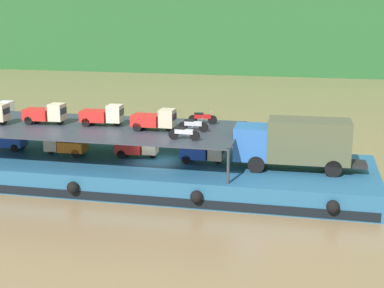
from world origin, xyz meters
The scene contains 14 objects.
ground_plane centered at (0.00, 0.00, 0.00)m, with size 400.00×400.00×0.00m, color olive.
cargo_barge centered at (0.00, -0.03, 0.75)m, with size 27.59×9.01×1.50m.
covered_lorry centered at (8.81, -0.22, 3.19)m, with size 7.90×2.45×3.10m.
cargo_rack centered at (-3.80, 0.00, 3.44)m, with size 18.39×7.64×2.00m.
mini_truck_lower_stern centered at (-10.73, 0.37, 2.19)m, with size 2.78×1.28×1.38m.
mini_truck_lower_aft centered at (-6.14, -0.02, 2.19)m, with size 2.75×1.22×1.38m.
mini_truck_lower_mid centered at (-1.27, 0.51, 2.19)m, with size 2.79×1.28×1.38m.
mini_truck_lower_fore centered at (3.15, 0.12, 2.19)m, with size 2.79×1.30×1.38m.
mini_truck_upper_mid centered at (-7.48, 0.16, 4.19)m, with size 2.75×1.21×1.38m.
mini_truck_upper_fore centered at (-3.61, 0.48, 4.19)m, with size 2.77×1.26×1.38m.
mini_truck_upper_bow centered at (0.08, -0.17, 4.19)m, with size 2.77×1.26×1.38m.
motorcycle_upper_port centered at (2.46, -2.29, 3.93)m, with size 1.90×0.55×0.87m.
motorcycle_upper_centre centered at (2.51, 0.00, 3.93)m, with size 1.90×0.55×0.87m.
motorcycle_upper_stbd centered at (2.65, 2.29, 3.93)m, with size 1.90×0.55×0.87m.
Camera 1 is at (9.73, -33.25, 11.31)m, focal length 52.54 mm.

